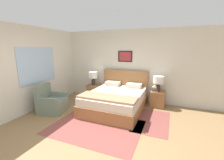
{
  "coord_description": "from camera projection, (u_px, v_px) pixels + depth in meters",
  "views": [
    {
      "loc": [
        1.62,
        -2.47,
        1.95
      ],
      "look_at": [
        -0.03,
        1.57,
        1.01
      ],
      "focal_mm": 24.0,
      "sensor_mm": 36.0,
      "label": 1
    }
  ],
  "objects": [
    {
      "name": "book_paperback_top",
      "position": [
        155.0,
        87.0,
        4.97
      ],
      "size": [
        0.19,
        0.28,
        0.04
      ],
      "rotation": [
        0.0,
        0.0,
        -0.17
      ],
      "color": "beige",
      "rests_on": "book_slim_near_top"
    },
    {
      "name": "ground_plane",
      "position": [
        86.0,
        140.0,
        3.24
      ],
      "size": [
        16.0,
        16.0,
        0.0
      ],
      "primitive_type": "plane",
      "color": "olive"
    },
    {
      "name": "book_hardcover_middle",
      "position": [
        155.0,
        90.0,
        4.99
      ],
      "size": [
        0.23,
        0.24,
        0.04
      ],
      "rotation": [
        0.0,
        0.0,
        0.13
      ],
      "color": "#335693",
      "rests_on": "book_thick_bottom"
    },
    {
      "name": "area_rug_bedside",
      "position": [
        152.0,
        121.0,
        4.07
      ],
      "size": [
        0.88,
        1.51,
        0.01
      ],
      "color": "brown",
      "rests_on": "ground_plane"
    },
    {
      "name": "wall_back",
      "position": [
        126.0,
        66.0,
        5.58
      ],
      "size": [
        7.14,
        0.09,
        2.6
      ],
      "color": "beige",
      "rests_on": "ground_plane"
    },
    {
      "name": "table_lamp_by_door",
      "position": [
        158.0,
        81.0,
        4.92
      ],
      "size": [
        0.34,
        0.34,
        0.51
      ],
      "color": "#2D2823",
      "rests_on": "nightstand_by_door"
    },
    {
      "name": "armchair",
      "position": [
        52.0,
        103.0,
        4.66
      ],
      "size": [
        0.89,
        0.9,
        0.85
      ],
      "rotation": [
        0.0,
        0.0,
        -1.31
      ],
      "color": "slate",
      "rests_on": "ground_plane"
    },
    {
      "name": "book_slim_near_top",
      "position": [
        155.0,
        88.0,
        4.98
      ],
      "size": [
        0.19,
        0.27,
        0.04
      ],
      "rotation": [
        0.0,
        0.0,
        -0.19
      ],
      "color": "#4C7551",
      "rests_on": "book_novel_upper"
    },
    {
      "name": "table_lamp_near_window",
      "position": [
        93.0,
        76.0,
        5.82
      ],
      "size": [
        0.34,
        0.34,
        0.51
      ],
      "color": "#2D2823",
      "rests_on": "nightstand_near_window"
    },
    {
      "name": "nightstand_by_door",
      "position": [
        158.0,
        99.0,
        5.06
      ],
      "size": [
        0.46,
        0.49,
        0.53
      ],
      "color": "#936038",
      "rests_on": "ground_plane"
    },
    {
      "name": "book_thick_bottom",
      "position": [
        155.0,
        91.0,
        5.0
      ],
      "size": [
        0.21,
        0.25,
        0.03
      ],
      "rotation": [
        0.0,
        0.0,
        0.12
      ],
      "color": "beige",
      "rests_on": "nightstand_by_door"
    },
    {
      "name": "nightstand_near_window",
      "position": [
        94.0,
        91.0,
        5.96
      ],
      "size": [
        0.46,
        0.49,
        0.53
      ],
      "color": "#936038",
      "rests_on": "ground_plane"
    },
    {
      "name": "wall_left",
      "position": [
        46.0,
        67.0,
        5.13
      ],
      "size": [
        0.08,
        5.26,
        2.6
      ],
      "color": "beige",
      "rests_on": "ground_plane"
    },
    {
      "name": "book_novel_upper",
      "position": [
        155.0,
        89.0,
        4.98
      ],
      "size": [
        0.2,
        0.28,
        0.04
      ],
      "rotation": [
        0.0,
        0.0,
        0.03
      ],
      "color": "#B7332D",
      "rests_on": "book_hardcover_middle"
    },
    {
      "name": "bed",
      "position": [
        116.0,
        100.0,
        4.78
      ],
      "size": [
        1.68,
        2.07,
        1.15
      ],
      "color": "#936038",
      "rests_on": "ground_plane"
    },
    {
      "name": "area_rug_main",
      "position": [
        96.0,
        127.0,
        3.75
      ],
      "size": [
        2.24,
        1.59,
        0.01
      ],
      "color": "brown",
      "rests_on": "ground_plane"
    }
  ]
}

